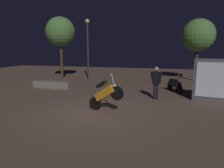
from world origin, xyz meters
TOP-DOWN VIEW (x-y plane):
  - ground_plane at (0.00, 0.00)m, footprint 40.00×40.00m
  - motorcycle_orange_foreground at (0.41, 0.15)m, footprint 1.60×0.63m
  - motorcycle_black_parked_left at (3.29, 4.96)m, footprint 0.83×1.53m
  - person_rider_beside at (2.28, 2.86)m, footprint 0.63×0.38m
  - streetlamp_near at (-3.70, 8.43)m, footprint 0.36×0.36m
  - tree_left_bg at (5.10, 9.91)m, footprint 2.56×2.56m
  - tree_center_bg at (-6.11, 8.20)m, footprint 2.49×2.49m
  - kiosk_billboard at (4.90, 3.18)m, footprint 1.66×0.79m
  - planter_wall_low at (-4.59, 4.14)m, footprint 2.61×0.50m

SIDE VIEW (x-z plane):
  - ground_plane at x=0.00m, z-range 0.00..0.00m
  - planter_wall_low at x=-4.59m, z-range 0.00..0.45m
  - motorcycle_black_parked_left at x=3.29m, z-range -0.12..0.99m
  - motorcycle_orange_foreground at x=0.41m, z-range -0.07..1.56m
  - person_rider_beside at x=2.28m, z-range 0.16..1.85m
  - kiosk_billboard at x=4.90m, z-range 0.00..2.10m
  - streetlamp_near at x=-3.70m, z-range 0.68..5.71m
  - tree_left_bg at x=5.10m, z-range 1.17..6.11m
  - tree_center_bg at x=-6.11m, z-range 1.37..6.67m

